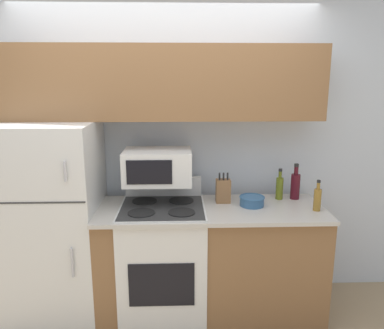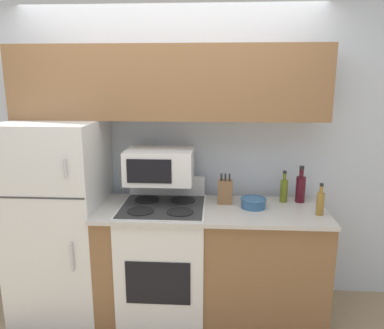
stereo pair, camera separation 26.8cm
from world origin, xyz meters
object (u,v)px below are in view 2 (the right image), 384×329
(stove, at_px, (164,259))
(bottle_vinegar, at_px, (320,203))
(bottle_wine_red, at_px, (301,188))
(microwave, at_px, (160,166))
(bowl, at_px, (253,203))
(knife_block, at_px, (225,192))
(bottle_olive_oil, at_px, (284,190))
(refrigerator, at_px, (60,218))

(stove, bearing_deg, bottle_vinegar, -4.78)
(bottle_vinegar, bearing_deg, bottle_wine_red, 105.67)
(microwave, bearing_deg, bottle_wine_red, 3.94)
(microwave, distance_m, bowl, 0.79)
(knife_block, bearing_deg, bottle_vinegar, -17.81)
(bottle_wine_red, bearing_deg, bottle_olive_oil, -178.41)
(bowl, bearing_deg, bottle_vinegar, -15.02)
(refrigerator, relative_size, bowl, 7.90)
(refrigerator, xyz_separation_m, bottle_wine_red, (1.96, 0.14, 0.25))
(bowl, distance_m, bottle_vinegar, 0.49)
(bottle_wine_red, relative_size, bottle_olive_oil, 1.15)
(bottle_wine_red, height_order, bottle_vinegar, bottle_wine_red)
(microwave, bearing_deg, bottle_olive_oil, 4.25)
(bowl, bearing_deg, stove, -177.70)
(bowl, relative_size, bottle_wine_red, 0.67)
(microwave, distance_m, bottle_wine_red, 1.15)
(stove, relative_size, microwave, 2.07)
(bowl, xyz_separation_m, bottle_vinegar, (0.47, -0.13, 0.05))
(knife_block, bearing_deg, bottle_wine_red, 6.39)
(bowl, relative_size, bottle_vinegar, 0.84)
(bowl, height_order, bottle_olive_oil, bottle_olive_oil)
(bottle_wine_red, relative_size, bottle_vinegar, 1.25)
(knife_block, xyz_separation_m, bottle_olive_oil, (0.48, 0.06, 0.01))
(bottle_vinegar, bearing_deg, bowl, 164.98)
(stove, bearing_deg, knife_block, 14.20)
(bottle_wine_red, bearing_deg, bowl, -157.36)
(knife_block, xyz_separation_m, bottle_vinegar, (0.69, -0.22, -0.00))
(microwave, relative_size, bottle_olive_oil, 2.03)
(stove, distance_m, bowl, 0.86)
(microwave, relative_size, bowl, 2.63)
(refrigerator, distance_m, microwave, 0.93)
(knife_block, height_order, bottle_vinegar, knife_block)
(bowl, bearing_deg, bottle_wine_red, 22.64)
(bottle_wine_red, bearing_deg, bottle_vinegar, -74.33)
(microwave, height_order, bowl, microwave)
(stove, bearing_deg, refrigerator, 176.54)
(bowl, distance_m, bottle_wine_red, 0.43)
(stove, relative_size, bottle_vinegar, 4.57)
(bowl, bearing_deg, knife_block, 156.42)
(bottle_vinegar, bearing_deg, stove, 175.22)
(bottle_vinegar, xyz_separation_m, bottle_olive_oil, (-0.21, 0.29, 0.01))
(microwave, height_order, knife_block, microwave)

